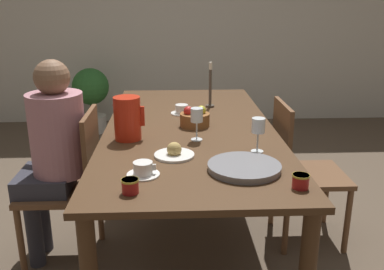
{
  "coord_description": "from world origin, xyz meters",
  "views": [
    {
      "loc": [
        -0.1,
        -2.41,
        1.49
      ],
      "look_at": [
        0.0,
        -0.31,
        0.81
      ],
      "focal_mm": 40.0,
      "sensor_mm": 36.0,
      "label": 1
    }
  ],
  "objects": [
    {
      "name": "ground_plane",
      "position": [
        0.0,
        0.0,
        0.0
      ],
      "size": [
        20.0,
        20.0,
        0.0
      ],
      "primitive_type": "plane",
      "color": "brown"
    },
    {
      "name": "wall_back",
      "position": [
        0.0,
        2.82,
        1.3
      ],
      "size": [
        10.0,
        0.06,
        2.6
      ],
      "color": "beige",
      "rests_on": "ground_plane"
    },
    {
      "name": "dining_table",
      "position": [
        0.0,
        0.0,
        0.67
      ],
      "size": [
        0.98,
        2.07,
        0.76
      ],
      "color": "#472D19",
      "rests_on": "ground_plane"
    },
    {
      "name": "chair_person_side",
      "position": [
        -0.68,
        -0.15,
        0.48
      ],
      "size": [
        0.42,
        0.42,
        0.89
      ],
      "rotation": [
        0.0,
        0.0,
        1.57
      ],
      "color": "brown",
      "rests_on": "ground_plane"
    },
    {
      "name": "chair_opposite",
      "position": [
        0.68,
        -0.0,
        0.48
      ],
      "size": [
        0.42,
        0.42,
        0.89
      ],
      "rotation": [
        0.0,
        0.0,
        -1.57
      ],
      "color": "brown",
      "rests_on": "ground_plane"
    },
    {
      "name": "person_seated",
      "position": [
        -0.77,
        -0.15,
        0.7
      ],
      "size": [
        0.39,
        0.41,
        1.18
      ],
      "rotation": [
        0.0,
        0.0,
        1.57
      ],
      "color": "#33333D",
      "rests_on": "ground_plane"
    },
    {
      "name": "red_pitcher",
      "position": [
        -0.34,
        -0.21,
        0.88
      ],
      "size": [
        0.17,
        0.14,
        0.23
      ],
      "color": "red",
      "rests_on": "dining_table"
    },
    {
      "name": "wine_glass_water",
      "position": [
        0.03,
        -0.25,
        0.89
      ],
      "size": [
        0.07,
        0.07,
        0.18
      ],
      "color": "white",
      "rests_on": "dining_table"
    },
    {
      "name": "wine_glass_juice",
      "position": [
        0.32,
        -0.44,
        0.88
      ],
      "size": [
        0.07,
        0.07,
        0.17
      ],
      "color": "white",
      "rests_on": "dining_table"
    },
    {
      "name": "teacup_near_person",
      "position": [
        -0.23,
        -0.71,
        0.78
      ],
      "size": [
        0.14,
        0.14,
        0.06
      ],
      "color": "white",
      "rests_on": "dining_table"
    },
    {
      "name": "teacup_across",
      "position": [
        -0.04,
        0.29,
        0.78
      ],
      "size": [
        0.14,
        0.14,
        0.06
      ],
      "color": "white",
      "rests_on": "dining_table"
    },
    {
      "name": "serving_tray",
      "position": [
        0.21,
        -0.67,
        0.77
      ],
      "size": [
        0.33,
        0.33,
        0.03
      ],
      "color": "gray",
      "rests_on": "dining_table"
    },
    {
      "name": "bread_plate",
      "position": [
        -0.09,
        -0.48,
        0.78
      ],
      "size": [
        0.19,
        0.19,
        0.07
      ],
      "color": "white",
      "rests_on": "dining_table"
    },
    {
      "name": "jam_jar_amber",
      "position": [
        -0.27,
        -0.88,
        0.79
      ],
      "size": [
        0.07,
        0.07,
        0.06
      ],
      "color": "#A81E1E",
      "rests_on": "dining_table"
    },
    {
      "name": "jam_jar_red",
      "position": [
        0.41,
        -0.86,
        0.79
      ],
      "size": [
        0.07,
        0.07,
        0.06
      ],
      "color": "#A81E1E",
      "rests_on": "dining_table"
    },
    {
      "name": "fruit_bowl",
      "position": [
        0.03,
        0.01,
        0.8
      ],
      "size": [
        0.17,
        0.17,
        0.12
      ],
      "color": "brown",
      "rests_on": "dining_table"
    },
    {
      "name": "candlestick_tall",
      "position": [
        0.16,
        0.47,
        0.88
      ],
      "size": [
        0.06,
        0.06,
        0.31
      ],
      "color": "#4C4238",
      "rests_on": "dining_table"
    },
    {
      "name": "potted_plant",
      "position": [
        -1.02,
        2.36,
        0.44
      ],
      "size": [
        0.41,
        0.41,
        0.73
      ],
      "color": "beige",
      "rests_on": "ground_plane"
    }
  ]
}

